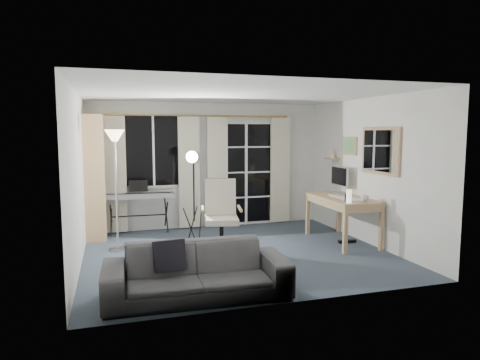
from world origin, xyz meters
name	(u,v)px	position (x,y,z in m)	size (l,w,h in m)	color
floor	(238,254)	(0.00, 0.00, -0.01)	(4.50, 4.00, 0.02)	#3D4A59
window	(153,151)	(-1.05, 1.97, 1.50)	(1.20, 0.08, 1.40)	white
french_door	(246,173)	(0.75, 1.97, 1.03)	(1.32, 0.09, 2.11)	white
curtains	(203,172)	(-0.14, 1.88, 1.09)	(3.60, 0.07, 2.13)	gold
bookshelf	(93,180)	(-2.13, 1.77, 1.01)	(0.35, 1.00, 2.13)	tan
torchiere_lamp	(115,154)	(-1.74, 0.72, 1.51)	(0.30, 0.30, 1.88)	#B2B2B7
keyboard_piano	(139,196)	(-1.35, 1.70, 0.69)	(1.27, 0.64, 0.91)	black
studio_light	(193,167)	(-0.52, 0.85, 1.26)	(0.36, 0.37, 1.58)	black
office_chair	(221,210)	(-0.23, 0.10, 0.67)	(0.78, 0.77, 1.13)	black
desk	(342,203)	(1.88, 0.17, 0.67)	(0.73, 1.43, 0.76)	#9D7651
monitor	(340,177)	(2.08, 0.62, 1.05)	(0.18, 0.55, 0.48)	silver
desk_clutter	(346,209)	(1.81, -0.06, 0.60)	(0.46, 0.86, 0.96)	white
mug	(365,197)	(1.98, -0.33, 0.82)	(0.12, 0.10, 0.12)	silver
wall_mirror	(380,151)	(2.22, -0.35, 1.55)	(0.04, 0.94, 0.74)	tan
framed_print	(350,146)	(2.23, 0.55, 1.60)	(0.03, 0.42, 0.32)	tan
wall_shelf	(332,155)	(2.16, 1.05, 1.41)	(0.16, 0.30, 0.18)	tan
sofa	(197,262)	(-0.93, -1.55, 0.40)	(2.06, 0.68, 0.80)	#2F2F32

